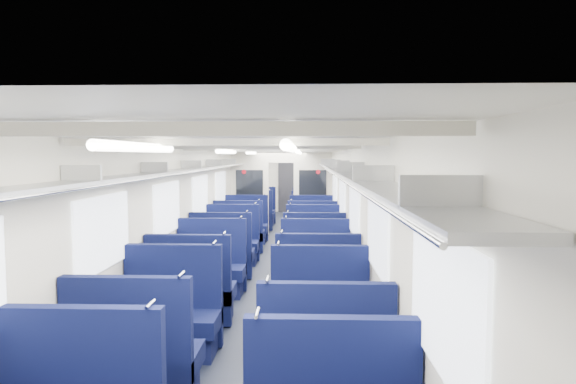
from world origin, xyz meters
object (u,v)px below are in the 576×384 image
at_px(seat_11, 316,271).
at_px(seat_15, 313,246).
at_px(seat_9, 317,293).
at_px(seat_18, 246,228).
at_px(seat_20, 254,217).
at_px(seat_12, 222,256).
at_px(seat_22, 258,213).
at_px(end_door, 288,186).
at_px(seat_5, 325,374).
at_px(seat_10, 211,271).
at_px(bulkhead, 281,190).
at_px(seat_17, 312,236).
at_px(seat_7, 320,321).
at_px(seat_21, 311,218).
at_px(seat_6, 171,320).
at_px(seat_8, 191,294).
at_px(seat_4, 134,364).
at_px(seat_19, 312,228).
at_px(seat_23, 310,214).
at_px(seat_16, 239,236).
at_px(seat_13, 314,257).
at_px(seat_14, 232,245).

relative_size(seat_11, seat_15, 1.00).
distance_m(seat_9, seat_18, 6.05).
relative_size(seat_9, seat_20, 1.00).
relative_size(seat_12, seat_22, 1.00).
xyz_separation_m(end_door, seat_9, (0.83, -12.59, -0.62)).
bearing_deg(seat_5, seat_10, 114.68).
distance_m(end_door, seat_9, 12.64).
bearing_deg(bulkhead, seat_17, -72.30).
relative_size(seat_5, seat_7, 1.00).
bearing_deg(seat_21, end_door, 99.59).
xyz_separation_m(seat_6, seat_22, (0.00, 10.18, 0.00)).
bearing_deg(seat_7, seat_17, 90.00).
relative_size(seat_8, seat_12, 1.00).
xyz_separation_m(seat_8, seat_9, (1.66, 0.14, 0.00)).
bearing_deg(seat_21, seat_22, 140.46).
distance_m(seat_4, seat_15, 5.94).
relative_size(bulkhead, seat_8, 2.28).
xyz_separation_m(seat_6, seat_19, (1.66, 6.92, 0.00)).
relative_size(seat_7, seat_9, 1.00).
height_order(seat_6, seat_7, same).
distance_m(seat_6, seat_17, 5.89).
xyz_separation_m(seat_5, seat_10, (-1.66, 3.61, 0.00)).
bearing_deg(seat_17, seat_23, 90.00).
distance_m(seat_12, seat_21, 5.65).
distance_m(seat_12, seat_15, 2.01).
bearing_deg(seat_21, seat_23, 90.00).
bearing_deg(seat_8, seat_15, 64.95).
distance_m(seat_11, seat_17, 3.33).
bearing_deg(seat_23, seat_16, -111.27).
bearing_deg(seat_16, seat_15, -34.68).
bearing_deg(seat_20, seat_18, -90.00).
bearing_deg(seat_15, seat_22, 106.40).
xyz_separation_m(bulkhead, seat_13, (0.83, -4.81, -0.85)).
bearing_deg(seat_17, seat_11, -90.00).
relative_size(seat_18, seat_23, 1.00).
xyz_separation_m(seat_12, seat_16, (0.00, 2.28, 0.00)).
height_order(seat_14, seat_15, same).
bearing_deg(seat_5, seat_8, 125.90).
relative_size(seat_4, seat_10, 1.00).
relative_size(end_door, seat_6, 1.63).
height_order(seat_6, seat_10, same).
bearing_deg(seat_7, seat_5, -90.00).
xyz_separation_m(seat_16, seat_18, (0.00, 1.25, 0.00)).
bearing_deg(seat_15, seat_8, -115.05).
distance_m(seat_20, seat_21, 1.67).
distance_m(seat_21, seat_22, 2.15).
xyz_separation_m(seat_18, seat_23, (1.66, 3.01, 0.00)).
bearing_deg(seat_7, seat_13, 90.00).
height_order(seat_21, seat_22, same).
bearing_deg(seat_18, seat_12, -90.00).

